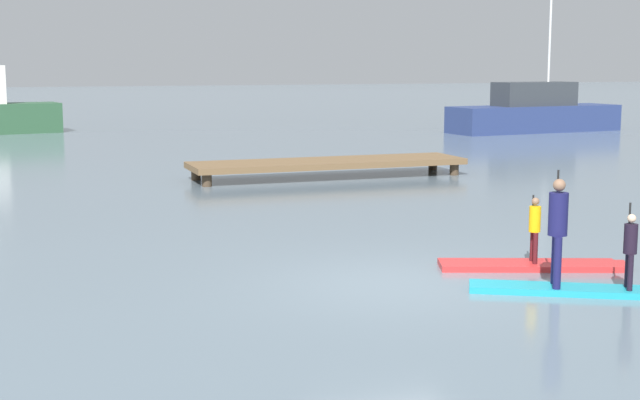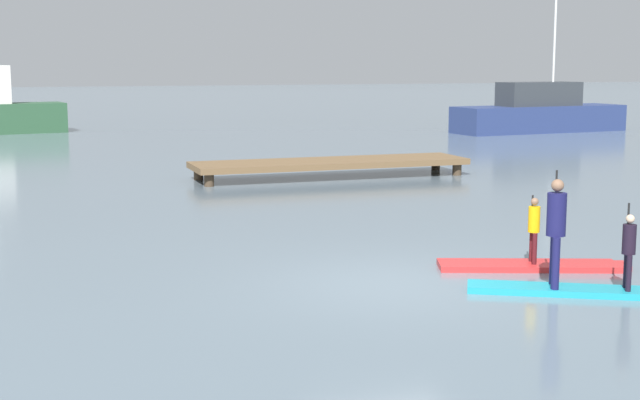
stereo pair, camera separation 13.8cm
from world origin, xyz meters
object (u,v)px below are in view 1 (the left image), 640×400
at_px(paddleboard_near, 533,265).
at_px(paddler_adult, 558,225).
at_px(fishing_boat_green_midground, 534,113).
at_px(paddler_child_solo, 534,226).
at_px(paddler_child_front, 630,247).
at_px(paddleboard_far, 576,290).

bearing_deg(paddleboard_near, paddler_adult, -111.14).
height_order(paddleboard_near, fishing_boat_green_midground, fishing_boat_green_midground).
height_order(paddler_child_solo, paddler_adult, paddler_adult).
distance_m(paddleboard_near, paddler_child_solo, 0.68).
distance_m(paddler_adult, paddler_child_front, 1.11).
xyz_separation_m(paddleboard_near, paddler_child_front, (0.34, -2.05, 0.69)).
height_order(paddler_child_solo, paddler_child_front, paddler_child_front).
height_order(paddler_child_front, fishing_boat_green_midground, fishing_boat_green_midground).
bearing_deg(paddler_child_solo, paddler_child_front, -80.64).
relative_size(paddler_child_solo, paddler_adult, 0.65).
distance_m(paddler_child_solo, paddler_adult, 1.69).
xyz_separation_m(paddleboard_near, paddleboard_far, (-0.33, -1.69, 0.00)).
distance_m(paddleboard_near, paddler_adult, 1.93).
bearing_deg(paddleboard_far, paddler_child_solo, 78.77).
height_order(paddler_adult, fishing_boat_green_midground, fishing_boat_green_midground).
relative_size(paddler_adult, fishing_boat_green_midground, 0.19).
relative_size(paddler_child_solo, fishing_boat_green_midground, 0.12).
bearing_deg(paddler_child_front, fishing_boat_green_midground, 59.78).
relative_size(paddleboard_near, paddler_child_front, 2.50).
bearing_deg(paddler_adult, paddleboard_far, -29.77).
bearing_deg(paddleboard_near, fishing_boat_green_midground, 57.36).
height_order(paddleboard_near, paddler_adult, paddler_adult).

